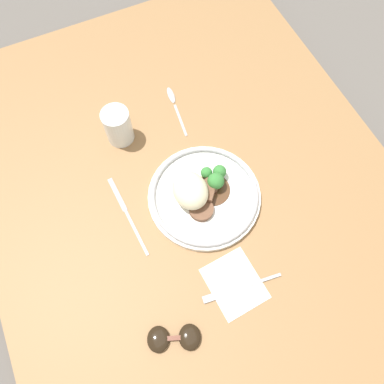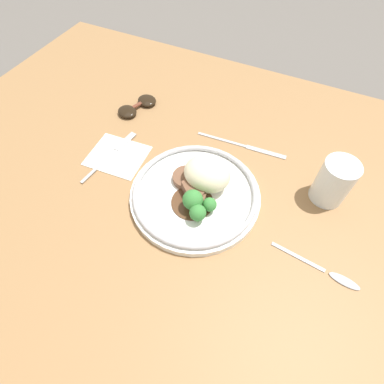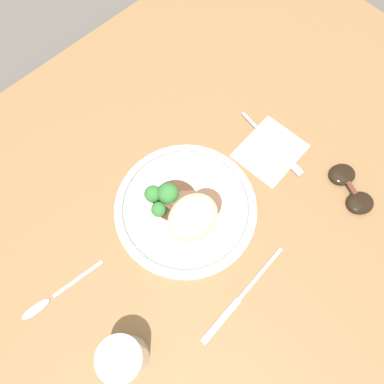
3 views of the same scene
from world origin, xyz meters
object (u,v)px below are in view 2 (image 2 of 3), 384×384
object	(u,v)px
juice_glass	(333,183)
knife	(244,146)
plate	(197,190)
spoon	(332,275)
fork	(115,151)
sunglasses	(137,106)

from	to	relation	value
juice_glass	knife	size ratio (longest dim) A/B	0.45
plate	spoon	bearing A→B (deg)	-9.93
plate	fork	distance (m)	0.24
spoon	plate	bearing A→B (deg)	176.62
plate	juice_glass	distance (m)	0.28
knife	plate	bearing A→B (deg)	-105.64
spoon	sunglasses	distance (m)	0.62
sunglasses	spoon	bearing A→B (deg)	-2.36
juice_glass	knife	distance (m)	0.23
plate	knife	world-z (taller)	plate
knife	spoon	bearing A→B (deg)	-46.27
spoon	sunglasses	bearing A→B (deg)	163.05
fork	sunglasses	xyz separation A→B (m)	(-0.04, 0.16, 0.01)
knife	sunglasses	size ratio (longest dim) A/B	1.80
spoon	juice_glass	bearing A→B (deg)	111.83
sunglasses	knife	bearing A→B (deg)	19.41
plate	sunglasses	size ratio (longest dim) A/B	2.20
fork	spoon	size ratio (longest dim) A/B	1.10
juice_glass	spoon	size ratio (longest dim) A/B	0.60
plate	sunglasses	bearing A→B (deg)	144.27
sunglasses	plate	bearing A→B (deg)	-14.60
juice_glass	fork	distance (m)	0.50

